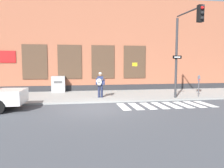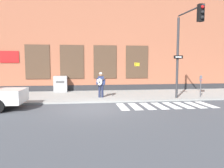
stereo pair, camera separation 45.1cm
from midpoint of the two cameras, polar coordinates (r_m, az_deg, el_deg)
The scene contains 8 objects.
ground_plane at distance 11.22m, azimuth -3.90°, elevation -6.45°, with size 160.00×160.00×0.00m, color #424449.
sidewalk at distance 15.31m, azimuth -4.91°, elevation -3.09°, with size 28.00×5.22×0.10m.
building_backdrop at distance 19.80m, azimuth -5.64°, elevation 9.80°, with size 28.00×4.06×7.69m.
crosswalk at distance 12.37m, azimuth 14.83°, elevation -5.48°, with size 5.20×1.90×0.01m.
busker at distance 14.09m, azimuth -2.05°, elevation 0.20°, with size 0.72×0.58×1.63m.
traffic_light at distance 13.70m, azimuth 19.72°, elevation 10.94°, with size 0.60×2.75×5.23m.
parking_meter at distance 15.40m, azimuth 22.95°, elevation 0.28°, with size 0.13×0.11×1.44m.
utility_box at distance 17.42m, azimuth -12.57°, elevation 0.03°, with size 1.01×0.71×1.23m.
Camera 2 is at (-0.47, -10.99, 2.29)m, focal length 35.00 mm.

